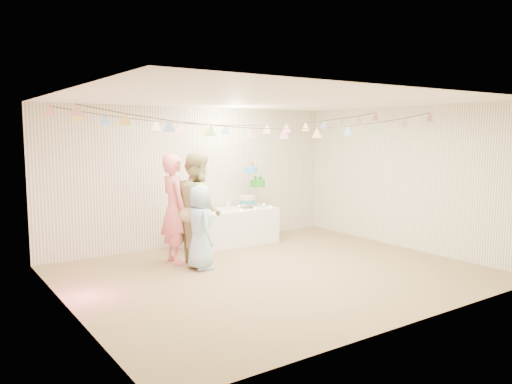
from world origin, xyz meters
TOP-DOWN VIEW (x-y plane):
  - floor at (0.00, 0.00)m, footprint 6.00×6.00m
  - ceiling at (0.00, 0.00)m, footprint 6.00×6.00m
  - back_wall at (0.00, 2.50)m, footprint 6.00×6.00m
  - front_wall at (0.00, -2.50)m, footprint 6.00×6.00m
  - left_wall at (-3.00, 0.00)m, footprint 5.00×5.00m
  - right_wall at (3.00, 0.00)m, footprint 5.00×5.00m
  - table at (0.45, 2.04)m, footprint 1.81×0.72m
  - cake_stand at (1.00, 2.09)m, footprint 0.74×0.43m
  - cake_bottom at (0.85, 2.03)m, footprint 0.31×0.31m
  - cake_middle at (1.18, 2.18)m, footprint 0.27×0.27m
  - cake_top_tier at (0.94, 2.06)m, footprint 0.25×0.25m
  - platter at (-0.19, 1.99)m, footprint 0.31×0.31m
  - posy at (0.44, 2.09)m, footprint 0.14×0.14m
  - person_adult_a at (-0.99, 1.40)m, footprint 0.46×0.67m
  - person_adult_b at (-0.68, 1.18)m, footprint 0.88×1.02m
  - person_child at (-0.81, 0.86)m, footprint 0.52×0.70m
  - bunting_back at (0.00, 1.10)m, footprint 5.60×1.10m
  - bunting_front at (0.00, -0.20)m, footprint 5.60×0.90m
  - tealight_0 at (-0.35, 1.89)m, footprint 0.04×0.04m
  - tealight_1 at (0.10, 2.22)m, footprint 0.04×0.04m
  - tealight_2 at (0.55, 1.82)m, footprint 0.04×0.04m
  - tealight_3 at (0.80, 2.26)m, footprint 0.04×0.04m
  - tealight_4 at (1.27, 1.86)m, footprint 0.04×0.04m
  - tealight_5 at (1.35, 2.19)m, footprint 0.04×0.04m
  - tealight_6 at (0.91, 1.85)m, footprint 0.04×0.04m

SIDE VIEW (x-z plane):
  - floor at x=0.00m, z-range 0.00..0.00m
  - table at x=0.45m, z-range 0.00..0.68m
  - person_child at x=-0.81m, z-range 0.00..1.32m
  - tealight_0 at x=-0.35m, z-range 0.68..0.71m
  - tealight_1 at x=0.10m, z-range 0.68..0.71m
  - tealight_2 at x=0.55m, z-range 0.68..0.71m
  - tealight_3 at x=0.80m, z-range 0.68..0.71m
  - tealight_4 at x=1.27m, z-range 0.68..0.71m
  - tealight_5 at x=1.35m, z-range 0.68..0.71m
  - tealight_6 at x=0.91m, z-range 0.68..0.71m
  - platter at x=-0.19m, z-range 0.75..0.77m
  - posy at x=0.44m, z-range 0.75..0.91m
  - cake_bottom at x=0.85m, z-range 0.76..0.91m
  - person_adult_a at x=-0.99m, z-range 0.00..1.79m
  - person_adult_b at x=-0.68m, z-range 0.00..1.82m
  - cake_middle at x=1.18m, z-range 1.00..1.22m
  - cake_stand at x=1.00m, z-range 0.75..1.57m
  - back_wall at x=0.00m, z-range 1.30..1.30m
  - front_wall at x=0.00m, z-range 1.30..1.30m
  - left_wall at x=-3.00m, z-range 1.30..1.30m
  - right_wall at x=3.00m, z-range 1.30..1.30m
  - cake_top_tier at x=0.94m, z-range 1.28..1.47m
  - bunting_front at x=0.00m, z-range 2.14..2.50m
  - bunting_back at x=0.00m, z-range 2.15..2.55m
  - ceiling at x=0.00m, z-range 2.60..2.60m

